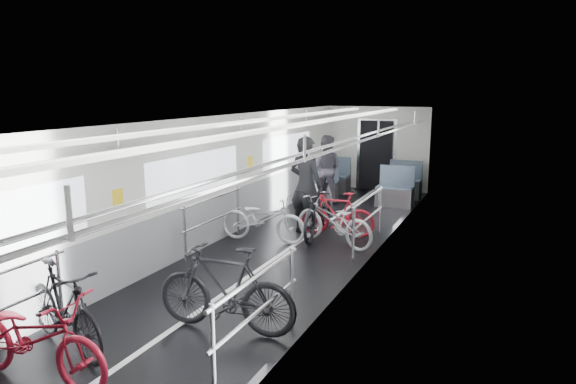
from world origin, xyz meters
name	(u,v)px	position (x,y,z in m)	size (l,w,h in m)	color
car_shell	(311,179)	(0.00, 1.78, 1.13)	(3.02, 14.01, 2.41)	black
bike_left_near	(34,337)	(-0.54, -4.29, 0.48)	(0.63, 1.82, 0.95)	maroon
bike_left_mid	(64,308)	(-0.78, -3.69, 0.50)	(0.47, 1.68, 1.01)	black
bike_left_far	(263,219)	(-0.65, 0.96, 0.45)	(0.60, 1.71, 0.90)	silver
bike_right_near	(226,289)	(0.62, -2.57, 0.54)	(0.51, 1.80, 1.08)	black
bike_right_mid	(333,221)	(0.65, 1.29, 0.46)	(0.61, 1.76, 0.93)	#BBBABF
bike_right_far	(337,214)	(0.53, 1.89, 0.45)	(0.42, 1.50, 0.90)	red
bike_aisle	(319,211)	(0.19, 1.77, 0.50)	(0.67, 1.91, 1.01)	black
person_standing	(306,185)	(-0.14, 1.87, 0.99)	(0.72, 0.47, 1.98)	black
person_seated	(326,169)	(-0.78, 4.82, 0.87)	(0.84, 0.66, 1.73)	#302C34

